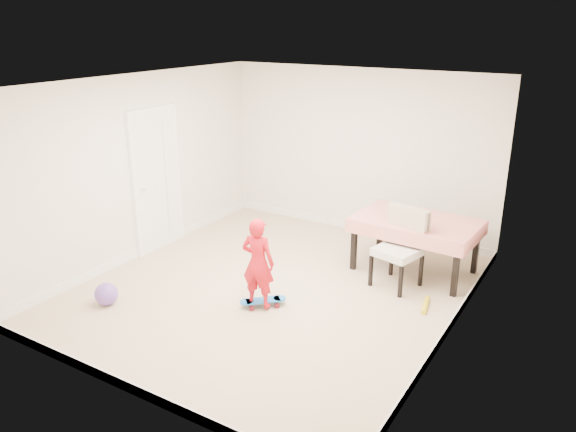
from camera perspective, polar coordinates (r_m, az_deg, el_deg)
The scene contains 17 objects.
ground at distance 7.30m, azimuth -1.50°, elevation -7.36°, with size 5.00×5.00×0.00m, color tan.
ceiling at distance 6.55m, azimuth -1.70°, elevation 13.21°, with size 4.50×5.00×0.04m, color white.
wall_back at distance 8.93m, azimuth 7.11°, elevation 6.42°, with size 4.50×0.04×2.60m, color silver.
wall_front at distance 5.04m, azimuth -17.08°, elevation -4.75°, with size 4.50×0.04×2.60m, color silver.
wall_left at distance 8.19m, azimuth -14.87°, elevation 4.73°, with size 0.04×5.00×2.60m, color silver.
wall_right at distance 5.97m, azimuth 16.73°, elevation -0.92°, with size 0.04×5.00×2.60m, color silver.
door at distance 8.46m, azimuth -13.23°, elevation 3.40°, with size 0.10×0.94×2.11m, color white.
baseboard_back at distance 9.29m, azimuth 6.82°, elevation -1.04°, with size 4.50×0.02×0.12m, color white.
baseboard_front at distance 5.65m, azimuth -15.87°, elevation -16.35°, with size 4.50×0.02×0.12m, color white.
baseboard_left at distance 8.59m, azimuth -14.21°, elevation -3.28°, with size 0.02×5.00×0.12m, color white.
baseboard_right at distance 6.49m, azimuth 15.74°, elevation -11.26°, with size 0.02×5.00×0.12m, color white.
dining_table at distance 7.82m, azimuth 12.74°, elevation -2.92°, with size 1.61×1.01×0.76m, color #AE0915, non-canonical shape.
dining_chair at distance 7.29m, azimuth 11.05°, elevation -3.32°, with size 0.56×0.64×1.03m, color silver, non-canonical shape.
skateboard at distance 6.87m, azimuth -2.55°, elevation -8.80°, with size 0.56×0.21×0.08m, color blue, non-canonical shape.
child at distance 6.61m, azimuth -3.06°, elevation -5.05°, with size 0.40×0.27×1.11m, color red.
balloon at distance 7.20m, azimuth -17.98°, elevation -7.55°, with size 0.28×0.28×0.28m, color #6E4AB3.
foam_toy at distance 7.04m, azimuth 13.80°, elevation -8.76°, with size 0.06×0.06×0.40m, color gold.
Camera 1 is at (3.54, -5.47, 3.30)m, focal length 35.00 mm.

